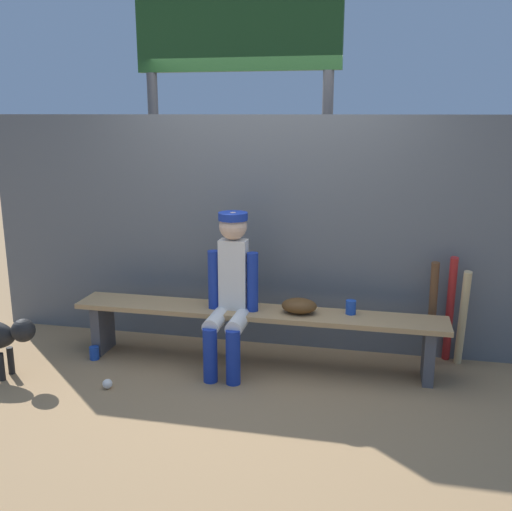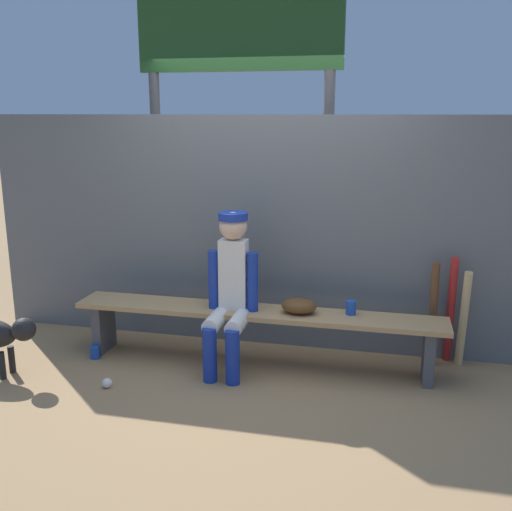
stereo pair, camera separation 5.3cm
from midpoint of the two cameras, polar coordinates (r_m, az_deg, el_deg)
name	(u,v)px [view 2 (the right image)]	position (r m, az deg, el deg)	size (l,w,h in m)	color
ground_plane	(256,364)	(4.89, 0.32, -10.52)	(30.00, 30.00, 0.00)	#9E7A51
chainlink_fence	(269,234)	(5.03, 1.54, 2.12)	(5.12, 0.03, 1.99)	#595E63
dugout_bench	(256,321)	(4.75, 0.32, -6.39)	(3.00, 0.36, 0.47)	tan
player_seated	(230,287)	(4.60, -2.20, -3.08)	(0.41, 0.55, 1.26)	silver
baseball_glove	(299,306)	(4.64, 4.54, -4.92)	(0.28, 0.20, 0.12)	#593819
bat_wood_dark	(433,314)	(4.93, 17.12, -5.50)	(0.06, 0.06, 0.87)	brown
bat_aluminum_red	(451,311)	(5.00, 18.70, -5.09)	(0.06, 0.06, 0.92)	#B22323
bat_wood_natural	(463,319)	(4.98, 19.81, -5.86)	(0.06, 0.06, 0.82)	tan
baseball	(107,383)	(4.63, -13.95, -11.94)	(0.07, 0.07, 0.07)	white
cup_on_ground	(95,352)	(5.15, -15.10, -9.07)	(0.08, 0.08, 0.11)	#1E47AD
cup_on_bench	(351,308)	(4.67, 9.53, -5.02)	(0.08, 0.08, 0.11)	#1E47AD
scoreboard	(245,68)	(5.64, -0.77, 17.81)	(2.19, 0.27, 3.44)	#3F3F42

